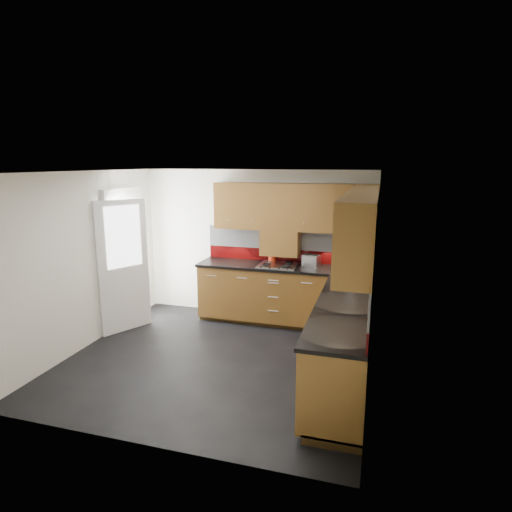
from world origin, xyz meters
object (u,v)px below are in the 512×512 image
(food_processor, at_px, (356,268))
(utensil_pot, at_px, (272,258))
(toaster, at_px, (311,261))
(gas_hob, at_px, (278,265))

(food_processor, bearing_deg, utensil_pot, 158.33)
(toaster, relative_size, food_processor, 0.99)
(gas_hob, distance_m, food_processor, 1.27)
(gas_hob, distance_m, utensil_pot, 0.21)
(utensil_pot, xyz_separation_m, food_processor, (1.33, -0.53, 0.05))
(food_processor, bearing_deg, gas_hob, 162.04)
(toaster, distance_m, food_processor, 0.86)
(utensil_pot, xyz_separation_m, toaster, (0.63, -0.03, -0.00))
(toaster, bearing_deg, utensil_pot, 177.64)
(utensil_pot, bearing_deg, food_processor, -21.67)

